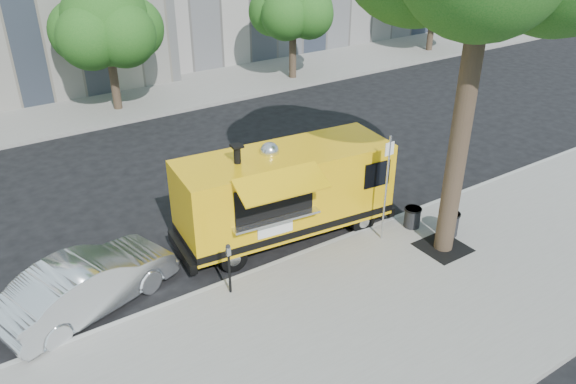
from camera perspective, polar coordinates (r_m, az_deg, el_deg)
name	(u,v)px	position (r m, az deg, el deg)	size (l,w,h in m)	color
ground	(302,234)	(15.81, 1.47, -4.29)	(120.00, 120.00, 0.00)	black
sidewalk	(402,310)	(13.32, 11.54, -11.63)	(60.00, 6.00, 0.15)	gray
curb	(322,247)	(15.14, 3.49, -5.61)	(60.00, 0.14, 0.16)	#999993
far_sidewalk	(134,101)	(26.94, -15.34, 8.93)	(60.00, 5.00, 0.15)	gray
tree_well	(443,247)	(15.52, 15.45, -5.43)	(1.20, 1.20, 0.02)	black
far_tree_b	(106,22)	(24.98, -18.05, 16.09)	(3.60, 3.60, 5.50)	#33261C
far_tree_c	(293,5)	(28.51, 0.51, 18.49)	(3.24, 3.24, 5.21)	#33261C
sign_post	(386,183)	(14.73, 9.97, 0.95)	(0.28, 0.06, 3.00)	silver
parking_meter	(229,263)	(13.02, -6.02, -7.17)	(0.11, 0.11, 1.33)	black
food_truck	(285,192)	(15.00, -0.34, 0.02)	(6.26, 3.10, 2.99)	yellow
sedan	(89,283)	(13.61, -19.58, -8.71)	(1.44, 4.12, 1.36)	silver
trash_bin_left	(412,217)	(16.10, 12.52, -2.46)	(0.48, 0.48, 0.58)	black
trash_bin_right	(449,223)	(15.97, 16.05, -3.03)	(0.55, 0.55, 0.66)	black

